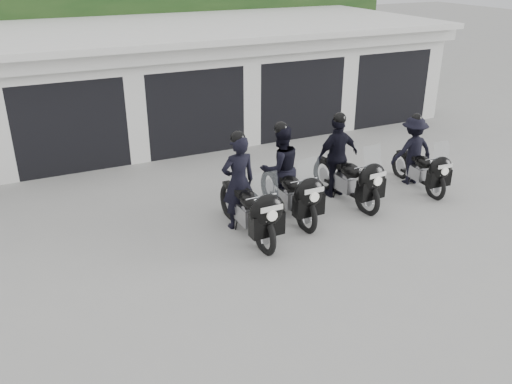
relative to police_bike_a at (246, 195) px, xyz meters
name	(u,v)px	position (x,y,z in m)	size (l,w,h in m)	color
ground	(302,246)	(0.70, -0.89, -0.79)	(80.00, 80.00, 0.00)	gray
garage_block	(166,80)	(0.70, 7.17, 0.64)	(16.40, 6.80, 2.96)	silver
background_vegetation	(134,16)	(1.07, 12.03, 1.98)	(20.00, 3.90, 5.80)	#153413
police_bike_a	(246,195)	(0.00, 0.00, 0.00)	(0.70, 2.28, 1.98)	black
police_bike_b	(285,176)	(1.07, 0.47, 0.02)	(0.88, 2.21, 1.92)	black
police_bike_c	(342,163)	(2.51, 0.59, 0.02)	(1.08, 2.20, 1.91)	black
police_bike_d	(416,155)	(4.41, 0.48, -0.07)	(1.05, 1.94, 1.68)	black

